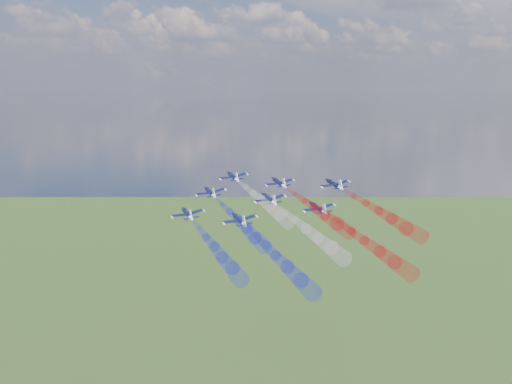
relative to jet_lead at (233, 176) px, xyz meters
The scene contains 16 objects.
jet_lead is the anchor object (origin of this frame).
trail_lead 22.62m from the jet_lead, 29.50° to the right, with size 3.56×35.82×3.56m, color white, non-canonical shape.
jet_inner_left 14.16m from the jet_lead, 74.69° to the right, with size 8.53×10.67×2.84m, color black, non-canonical shape.
trail_inner_left 34.18m from the jet_lead, 46.55° to the right, with size 3.56×35.82×3.56m, color #1B27EB, non-canonical shape.
jet_inner_right 15.37m from the jet_lead, ahead, with size 8.53×10.67×2.84m, color black, non-canonical shape.
trail_inner_right 36.08m from the jet_lead, 14.63° to the right, with size 3.56×35.82×3.56m, color red, non-canonical shape.
jet_outer_left 29.48m from the jet_lead, 71.50° to the right, with size 8.53×10.67×2.84m, color black, non-canonical shape.
trail_outer_left 48.78m from the jet_lead, 53.30° to the right, with size 3.56×35.82×3.56m, color #1B27EB, non-canonical shape.
jet_center_third 24.29m from the jet_lead, 25.94° to the right, with size 8.53×10.67×2.84m, color black, non-canonical shape.
trail_center_third 46.88m from the jet_lead, 27.65° to the right, with size 3.56×35.82×3.56m, color white, non-canonical shape.
jet_outer_right 30.78m from the jet_lead, 13.29° to the left, with size 8.53×10.67×2.84m, color black, non-canonical shape.
trail_outer_right 49.72m from the jet_lead, ahead, with size 3.56×35.82×3.56m, color red, non-canonical shape.
jet_rear_left 36.12m from the jet_lead, 46.02° to the right, with size 8.53×10.67×2.84m, color black, non-canonical shape.
trail_rear_left 58.17m from the jet_lead, 39.67° to the right, with size 3.56×35.82×3.56m, color #1B27EB, non-canonical shape.
jet_rear_right 36.64m from the jet_lead, 13.66° to the right, with size 8.53×10.67×2.84m, color black, non-canonical shape.
trail_rear_right 58.72m from the jet_lead, 19.67° to the right, with size 3.56×35.82×3.56m, color red, non-canonical shape.
Camera 1 is at (90.90, -115.57, 167.41)m, focal length 44.90 mm.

